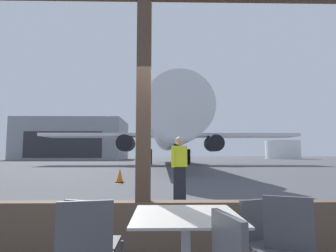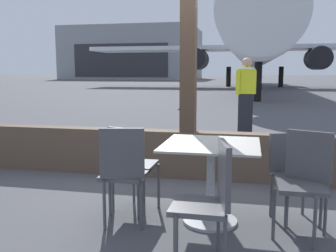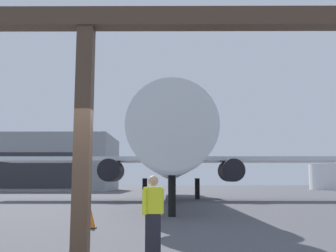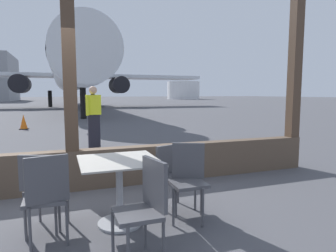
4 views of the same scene
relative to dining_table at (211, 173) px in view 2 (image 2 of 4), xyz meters
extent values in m
plane|color=#4C4C51|center=(-0.46, 41.50, -0.49)|extent=(220.00, 220.00, 0.00)
cube|color=brown|center=(-0.46, 1.50, -0.17)|extent=(8.92, 0.24, 0.64)
cube|color=#4C3828|center=(-0.46, 1.50, 1.29)|extent=(0.20, 0.20, 3.56)
cube|color=#ADA89E|center=(0.00, 0.00, 0.28)|extent=(0.89, 0.89, 0.02)
cylinder|color=#9EA0A5|center=(0.00, 0.00, -0.11)|extent=(0.08, 0.08, 0.75)
cylinder|color=#9EA0A5|center=(0.00, 0.00, -0.47)|extent=(0.52, 0.52, 0.03)
cube|color=#4C4C51|center=(0.80, 0.18, -0.05)|extent=(0.40, 0.40, 0.04)
cube|color=#4C4C51|center=(0.73, 0.35, 0.16)|extent=(0.39, 0.17, 0.38)
cylinder|color=#4C4C51|center=(1.01, 0.08, -0.27)|extent=(0.03, 0.03, 0.44)
cylinder|color=#4C4C51|center=(0.69, -0.04, -0.27)|extent=(0.03, 0.03, 0.44)
cylinder|color=#4C4C51|center=(0.90, 0.40, -0.27)|extent=(0.03, 0.03, 0.44)
cylinder|color=#4C4C51|center=(0.58, 0.28, -0.27)|extent=(0.03, 0.03, 0.44)
cube|color=#4C4C51|center=(-0.80, -0.18, -0.02)|extent=(0.40, 0.40, 0.04)
cube|color=#4C4C51|center=(-0.76, -0.35, 0.23)|extent=(0.40, 0.13, 0.46)
cylinder|color=#4C4C51|center=(-1.00, -0.05, -0.25)|extent=(0.03, 0.03, 0.47)
cylinder|color=#4C4C51|center=(-0.67, 0.02, -0.25)|extent=(0.03, 0.03, 0.47)
cylinder|color=#4C4C51|center=(-0.93, -0.38, -0.25)|extent=(0.03, 0.03, 0.47)
cylinder|color=#4C4C51|center=(-0.59, -0.31, -0.25)|extent=(0.03, 0.03, 0.47)
cube|color=#4C4C51|center=(-0.80, 0.18, -0.01)|extent=(0.40, 0.40, 0.04)
cube|color=#4C4C51|center=(-0.86, 0.01, 0.21)|extent=(0.39, 0.19, 0.39)
cylinder|color=#4C4C51|center=(-0.89, 0.40, -0.25)|extent=(0.03, 0.03, 0.48)
cylinder|color=#4C4C51|center=(-0.57, 0.27, -0.25)|extent=(0.03, 0.03, 0.48)
cylinder|color=#4C4C51|center=(-1.02, 0.08, -0.25)|extent=(0.03, 0.03, 0.48)
cylinder|color=#4C4C51|center=(-0.70, -0.04, -0.25)|extent=(0.03, 0.03, 0.48)
cube|color=#4C4C51|center=(0.00, -0.85, -0.03)|extent=(0.40, 0.40, 0.04)
cube|color=#4C4C51|center=(0.18, -0.81, 0.22)|extent=(0.12, 0.40, 0.46)
cylinder|color=#4C4C51|center=(-0.13, -1.05, -0.26)|extent=(0.03, 0.03, 0.46)
cylinder|color=#4C4C51|center=(-0.20, -0.72, -0.26)|extent=(0.03, 0.03, 0.46)
cylinder|color=#4C4C51|center=(0.20, -0.98, -0.26)|extent=(0.03, 0.03, 0.46)
cylinder|color=#4C4C51|center=(0.13, -0.64, -0.26)|extent=(0.03, 0.03, 0.46)
cube|color=#4C4C51|center=(0.80, -0.18, -0.03)|extent=(0.40, 0.40, 0.04)
cube|color=#4C4C51|center=(0.87, -0.01, 0.21)|extent=(0.38, 0.20, 0.45)
cylinder|color=#4C4C51|center=(0.88, -0.40, -0.26)|extent=(0.03, 0.03, 0.46)
cylinder|color=#4C4C51|center=(0.57, -0.27, -0.26)|extent=(0.03, 0.03, 0.46)
cylinder|color=#4C4C51|center=(1.02, -0.09, -0.26)|extent=(0.03, 0.03, 0.46)
cylinder|color=#4C4C51|center=(0.71, 0.05, -0.26)|extent=(0.03, 0.03, 0.46)
cylinder|color=silver|center=(0.69, 30.95, 3.34)|extent=(3.88, 33.13, 3.88)
cone|color=silver|center=(0.69, 13.08, 3.34)|extent=(3.69, 2.60, 3.69)
cylinder|color=black|center=(0.69, 14.98, 3.49)|extent=(3.96, 0.90, 3.96)
cube|color=silver|center=(-7.36, 32.21, 3.04)|extent=(14.17, 4.20, 0.36)
cylinder|color=black|center=(-4.45, 30.81, 2.04)|extent=(1.90, 3.20, 1.90)
cylinder|color=black|center=(5.84, 30.81, 2.04)|extent=(1.90, 3.20, 1.90)
cube|color=black|center=(0.69, 46.01, 7.68)|extent=(0.36, 4.40, 5.20)
cylinder|color=black|center=(0.69, 15.28, 0.45)|extent=(0.36, 0.36, 1.89)
cylinder|color=black|center=(-1.71, 33.21, 0.45)|extent=(0.44, 0.44, 1.89)
cylinder|color=black|center=(3.09, 33.21, 0.45)|extent=(0.44, 0.44, 1.89)
cube|color=black|center=(0.25, 5.10, -0.01)|extent=(0.32, 0.20, 0.95)
cube|color=yellow|center=(0.25, 5.10, 0.74)|extent=(0.40, 0.22, 0.55)
sphere|color=tan|center=(0.25, 5.10, 1.14)|extent=(0.22, 0.22, 0.22)
cylinder|color=yellow|center=(0.43, 5.27, 0.71)|extent=(0.09, 0.09, 0.52)
cylinder|color=yellow|center=(0.08, 4.94, 0.71)|extent=(0.09, 0.09, 0.52)
cone|color=orange|center=(-2.13, 10.67, -0.17)|extent=(0.32, 0.32, 0.64)
cube|color=black|center=(-2.13, 10.67, -0.47)|extent=(0.36, 0.36, 0.03)
cube|color=gray|center=(-21.78, 68.05, 4.28)|extent=(24.19, 16.84, 9.54)
cube|color=#2D2D33|center=(-21.78, 59.58, 2.85)|extent=(16.93, 0.10, 5.72)
camera|label=1|loc=(-0.20, -2.48, 0.80)|focal=30.48mm
camera|label=2|loc=(0.34, -3.49, 0.95)|focal=40.52mm
camera|label=3|loc=(0.61, -3.34, 1.13)|focal=42.35mm
camera|label=4|loc=(-0.61, -3.32, 1.04)|focal=31.45mm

